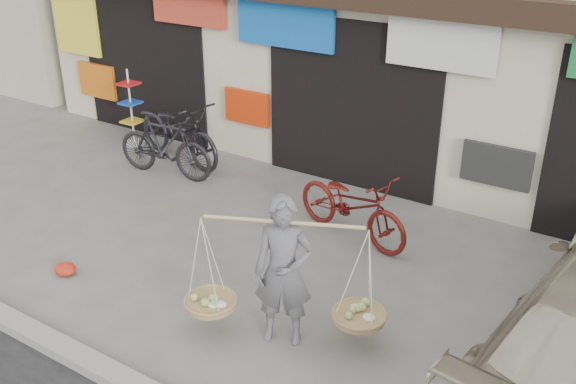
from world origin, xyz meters
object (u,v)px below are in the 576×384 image
Objects in this scene: street_vendor at (284,277)px; bike_0 at (179,131)px; bike_2 at (352,205)px; display_rack at (132,115)px; bike_1 at (164,145)px.

street_vendor is 5.43m from bike_0.
street_vendor is 1.06× the size of bike_2.
bike_0 is 1.48× the size of display_rack.
display_rack reaches higher than bike_0.
bike_0 is 1.14× the size of bike_2.
bike_0 is 1.33m from display_rack.
street_vendor reaches higher than bike_0.
street_vendor is 6.61m from display_rack.
bike_1 is at bearing 101.17° from bike_2.
street_vendor reaches higher than bike_1.
bike_1 is 1.26× the size of display_rack.
bike_0 reaches higher than bike_2.
display_rack is at bearing 56.75° from bike_1.
bike_1 is 1.75m from display_rack.
street_vendor is 1.10× the size of bike_1.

